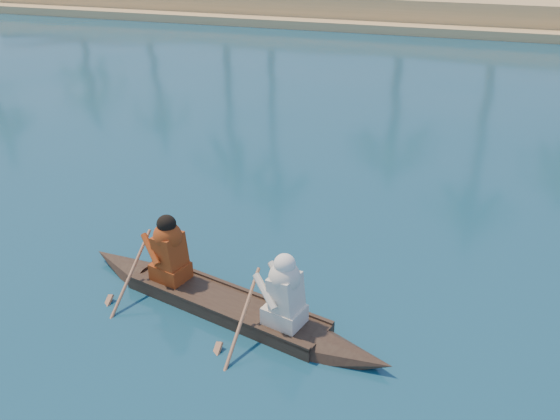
% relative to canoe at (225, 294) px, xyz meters
% --- Properties ---
extents(canoe, '(5.20, 2.17, 1.44)m').
position_rel_canoe_xyz_m(canoe, '(0.00, 0.00, 0.00)').
color(canoe, '#3A2B1F').
rests_on(canoe, ground).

